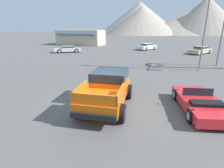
% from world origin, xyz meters
% --- Properties ---
extents(ground_plane, '(320.00, 320.00, 0.00)m').
position_xyz_m(ground_plane, '(0.00, 0.00, 0.00)').
color(ground_plane, '#5B5956').
extents(orange_pickup_truck, '(2.73, 4.98, 1.79)m').
position_xyz_m(orange_pickup_truck, '(0.16, 0.20, 1.02)').
color(orange_pickup_truck, orange).
rests_on(orange_pickup_truck, ground_plane).
extents(red_convertible_car, '(2.68, 4.52, 1.06)m').
position_xyz_m(red_convertible_car, '(4.92, 0.84, 0.41)').
color(red_convertible_car, red).
rests_on(red_convertible_car, ground_plane).
extents(parked_car_white, '(3.62, 4.33, 1.18)m').
position_xyz_m(parked_car_white, '(-0.72, 26.22, 0.60)').
color(parked_car_white, white).
rests_on(parked_car_white, ground_plane).
extents(parked_car_tan, '(4.01, 4.69, 1.19)m').
position_xyz_m(parked_car_tan, '(8.25, 23.34, 0.60)').
color(parked_car_tan, tan).
rests_on(parked_car_tan, ground_plane).
extents(parked_car_silver, '(4.73, 4.03, 1.09)m').
position_xyz_m(parked_car_silver, '(-13.28, 18.44, 0.57)').
color(parked_car_silver, '#B7BABF').
rests_on(parked_car_silver, ground_plane).
extents(street_lamp_post, '(0.90, 0.24, 9.14)m').
position_xyz_m(street_lamp_post, '(6.26, 10.57, 5.37)').
color(street_lamp_post, slate).
rests_on(street_lamp_post, ground_plane).
extents(storefront_building, '(10.91, 6.15, 3.51)m').
position_xyz_m(storefront_building, '(-17.53, 31.88, 1.76)').
color(storefront_building, beige).
rests_on(storefront_building, ground_plane).
extents(distant_mountain_range, '(93.53, 71.08, 21.38)m').
position_xyz_m(distant_mountain_range, '(3.52, 118.03, 9.12)').
color(distant_mountain_range, gray).
rests_on(distant_mountain_range, ground_plane).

